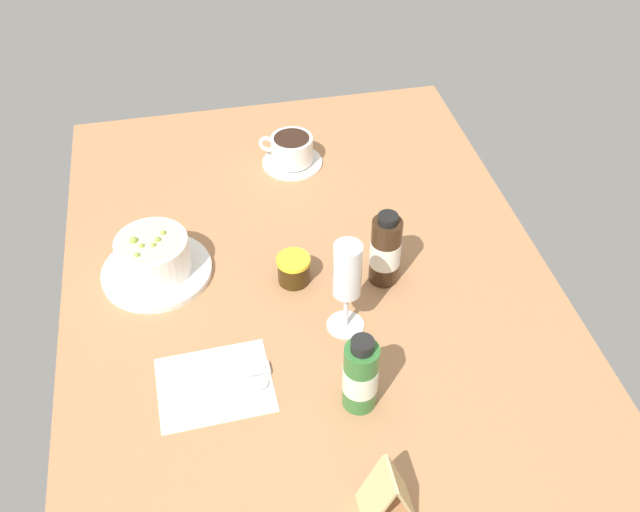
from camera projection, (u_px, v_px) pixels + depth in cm
name	position (u px, v px, depth cm)	size (l,w,h in cm)	color
ground_plane	(306.00, 273.00, 127.39)	(110.00, 84.00, 3.00)	#A8754C
porridge_bowl	(154.00, 258.00, 122.60)	(19.08, 19.08, 8.56)	white
cutlery_setting	(218.00, 384.00, 107.77)	(14.60, 17.60, 0.90)	white
coffee_cup	(292.00, 151.00, 146.75)	(12.43, 12.75, 6.25)	white
wine_glass	(347.00, 275.00, 108.64)	(6.12, 6.12, 17.50)	white
jam_jar	(294.00, 269.00, 122.27)	(5.78, 5.78, 5.14)	#37230B
sauce_bottle_brown	(385.00, 250.00, 119.96)	(5.24, 5.24, 14.18)	#382314
sauce_bottle_green	(360.00, 376.00, 101.47)	(5.13, 5.13, 13.84)	#337233
menu_card	(389.00, 492.00, 90.50)	(5.48, 6.91, 9.03)	#D5B577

